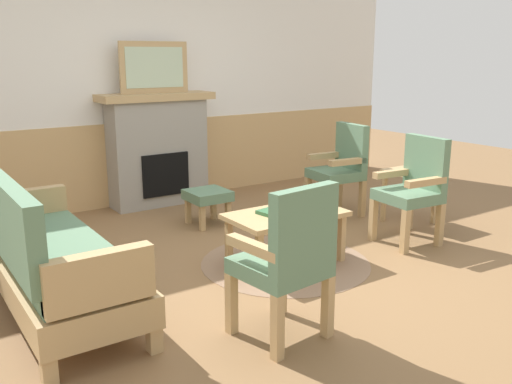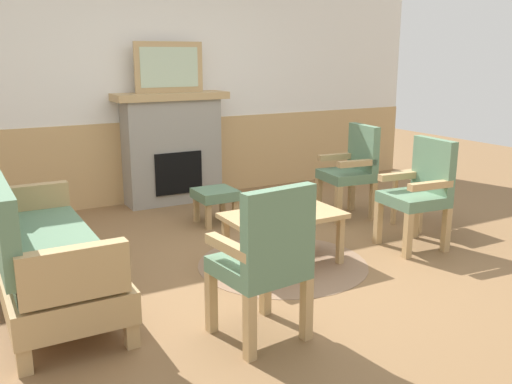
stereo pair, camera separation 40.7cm
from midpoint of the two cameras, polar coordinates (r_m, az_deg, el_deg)
The scene contains 13 objects.
ground_plane at distance 4.66m, azimuth -0.08°, elevation -7.48°, with size 14.00×14.00×0.00m, color olive.
wall_back at distance 6.66m, azimuth -12.95°, elevation 10.24°, with size 7.20×0.14×2.70m.
fireplace at distance 6.50m, azimuth -11.83°, elevation 4.37°, with size 1.30×0.44×1.28m.
framed_picture at distance 6.42m, azimuth -12.24°, elevation 12.39°, with size 0.80×0.04×0.56m.
couch at distance 3.99m, azimuth -23.18°, elevation -6.27°, with size 0.70×1.80×0.98m.
coffee_table at distance 4.56m, azimuth 0.56°, elevation -2.82°, with size 0.96×0.56×0.44m.
round_rug at distance 4.68m, azimuth 0.55°, elevation -7.30°, with size 1.42×1.42×0.01m, color #896B51.
book_on_table at distance 4.51m, azimuth -1.17°, elevation -2.10°, with size 0.17×0.16×0.03m, color #33663D.
footstool at distance 5.68m, azimuth -7.04°, elevation -0.59°, with size 0.40×0.40×0.36m.
armchair_near_fireplace at distance 5.20m, azimuth 13.80°, elevation 0.64°, with size 0.52×0.52×0.98m.
armchair_by_window_left at distance 6.02m, azimuth 6.83°, elevation 2.72°, with size 0.53×0.53×0.98m.
armchair_front_left at distance 3.30m, azimuth -0.22°, elevation -6.63°, with size 0.53×0.53×0.98m.
side_table at distance 5.85m, azimuth 13.65°, elevation 1.06°, with size 0.44×0.44×0.55m.
Camera 1 is at (-2.61, -3.48, 1.70)m, focal length 38.99 mm.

